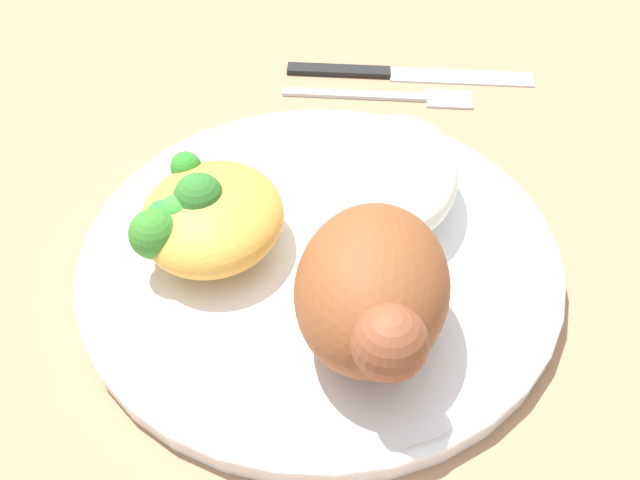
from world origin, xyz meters
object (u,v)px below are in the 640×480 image
at_px(roasted_chicken, 373,292).
at_px(mac_cheese_with_broccoli, 205,216).
at_px(rice_pile, 396,175).
at_px(fork, 389,95).
at_px(plate, 320,261).
at_px(knife, 389,71).

bearing_deg(roasted_chicken, mac_cheese_with_broccoli, -118.15).
xyz_separation_m(rice_pile, fork, (-0.13, -0.01, -0.04)).
xyz_separation_m(mac_cheese_with_broccoli, fork, (-0.18, 0.09, -0.03)).
bearing_deg(rice_pile, mac_cheese_with_broccoli, -64.17).
distance_m(rice_pile, mac_cheese_with_broccoli, 0.12).
bearing_deg(plate, knife, 174.04).
bearing_deg(roasted_chicken, rice_pile, 178.12).
xyz_separation_m(plate, knife, (-0.21, 0.02, -0.01)).
relative_size(roasted_chicken, fork, 0.80).
bearing_deg(knife, roasted_chicken, 2.92).
xyz_separation_m(plate, rice_pile, (-0.05, 0.04, 0.03)).
relative_size(roasted_chicken, knife, 0.60).
bearing_deg(mac_cheese_with_broccoli, knife, 157.40).
xyz_separation_m(roasted_chicken, rice_pile, (-0.11, 0.00, -0.01)).
bearing_deg(mac_cheese_with_broccoli, roasted_chicken, 61.85).
height_order(plate, roasted_chicken, roasted_chicken).
distance_m(plate, knife, 0.21).
height_order(plate, rice_pile, rice_pile).
xyz_separation_m(rice_pile, knife, (-0.16, -0.02, -0.03)).
bearing_deg(knife, mac_cheese_with_broccoli, -22.60).
height_order(plate, mac_cheese_with_broccoli, mac_cheese_with_broccoli).
bearing_deg(fork, plate, -7.96).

